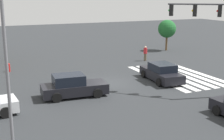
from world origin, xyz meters
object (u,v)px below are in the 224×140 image
traffic_signal_mast (216,27)px  car_2 (73,86)px  fire_hydrant (9,68)px  tree_corner_a (167,29)px  pedestrian (145,52)px  street_light_pole_a (5,47)px  car_1 (161,73)px

traffic_signal_mast → car_2: 11.36m
traffic_signal_mast → fire_hydrant: size_ratio=8.06×
traffic_signal_mast → tree_corner_a: traffic_signal_mast is taller
fire_hydrant → car_2: bearing=-161.0°
pedestrian → street_light_pole_a: size_ratio=0.20×
traffic_signal_mast → pedestrian: size_ratio=4.05×
street_light_pole_a → tree_corner_a: 30.80m
car_2 → street_light_pole_a: street_light_pole_a is taller
tree_corner_a → fire_hydrant: bearing=100.8°
car_1 → street_light_pole_a: (-7.72, 13.50, 4.33)m
car_1 → street_light_pole_a: bearing=124.0°
pedestrian → fire_hydrant: bearing=-46.9°
car_2 → tree_corner_a: 22.57m
fire_hydrant → car_1: bearing=-127.1°
car_2 → pedestrian: 14.63m
traffic_signal_mast → pedestrian: (12.75, -1.60, -4.12)m
traffic_signal_mast → tree_corner_a: 19.36m
pedestrian → fire_hydrant: 14.92m
car_1 → pedestrian: 8.67m
car_2 → car_1: bearing=11.3°
car_2 → fire_hydrant: bearing=113.5°
car_2 → street_light_pole_a: bearing=-122.8°
car_2 → pedestrian: bearing=43.0°
car_2 → tree_corner_a: size_ratio=1.19×
pedestrian → tree_corner_a: (4.87, -6.14, 1.97)m
traffic_signal_mast → tree_corner_a: size_ratio=1.67×
traffic_signal_mast → street_light_pole_a: bearing=56.6°
pedestrian → street_light_pole_a: street_light_pole_a is taller
car_2 → pedestrian: size_ratio=2.89×
tree_corner_a → fire_hydrant: 21.55m
traffic_signal_mast → fire_hydrant: bearing=-0.7°
traffic_signal_mast → car_1: traffic_signal_mast is taller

